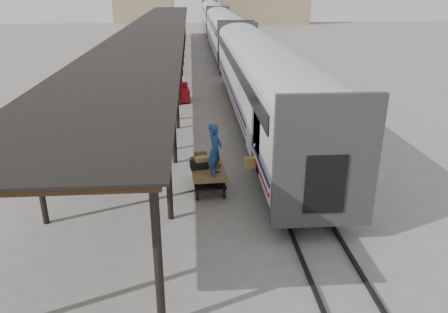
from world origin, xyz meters
TOP-DOWN VIEW (x-y plane):
  - ground at (0.00, 0.00)m, footprint 160.00×160.00m
  - train at (3.19, 33.79)m, footprint 3.45×76.01m
  - canopy at (-3.40, 24.00)m, footprint 4.90×64.30m
  - rails at (3.20, 34.00)m, footprint 1.54×150.00m
  - building_far at (14.00, 78.00)m, footprint 18.00×10.00m
  - building_left at (-10.00, 82.00)m, footprint 12.00×8.00m
  - baggage_cart at (-0.00, 0.29)m, footprint 1.40×2.48m
  - suitcase_stack at (-0.17, 0.55)m, footprint 1.19×1.17m
  - luggage_tug at (-1.19, 13.85)m, footprint 1.04×1.49m
  - porter at (0.25, -0.36)m, footprint 0.69×0.82m
  - pedestrian at (-2.83, 17.41)m, footprint 1.19×0.87m

SIDE VIEW (x-z plane):
  - ground at x=0.00m, z-range 0.00..0.00m
  - rails at x=3.20m, z-range 0.00..0.12m
  - luggage_tug at x=-1.19m, z-range -0.05..1.17m
  - baggage_cart at x=0.00m, z-range 0.22..1.08m
  - pedestrian at x=-2.83m, z-range 0.00..1.87m
  - suitcase_stack at x=-0.17m, z-range 0.81..1.23m
  - porter at x=0.25m, z-range 0.86..2.79m
  - train at x=3.19m, z-range 0.69..4.70m
  - building_left at x=-10.00m, z-range 0.00..6.00m
  - building_far at x=14.00m, z-range 0.00..8.00m
  - canopy at x=-3.40m, z-range 1.93..6.08m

